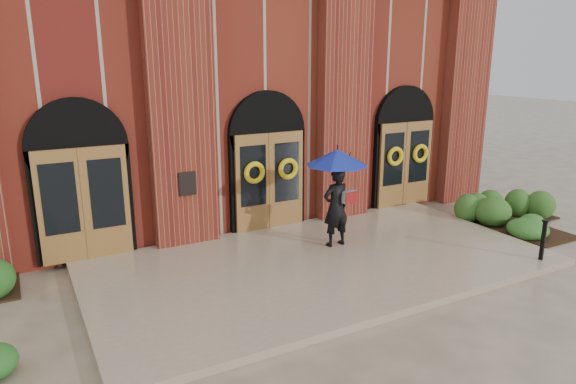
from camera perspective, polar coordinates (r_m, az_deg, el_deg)
ground at (r=11.42m, az=4.14°, el=-8.49°), size 90.00×90.00×0.00m
landing at (r=11.51m, az=3.74°, el=-7.89°), size 10.00×5.30×0.15m
church_building at (r=18.51m, az=-10.68°, el=11.50°), size 16.20×12.53×7.00m
man_with_umbrella at (r=11.90m, az=5.44°, el=1.46°), size 1.51×1.51×2.32m
metal_post at (r=12.63m, az=26.50°, el=-4.69°), size 0.15×0.15×0.92m
hedge_wall_right at (r=15.66m, az=22.67°, el=-1.61°), size 2.99×1.20×0.77m
hedge_front_right at (r=14.84m, az=26.42°, el=-3.51°), size 1.33×1.14×0.47m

